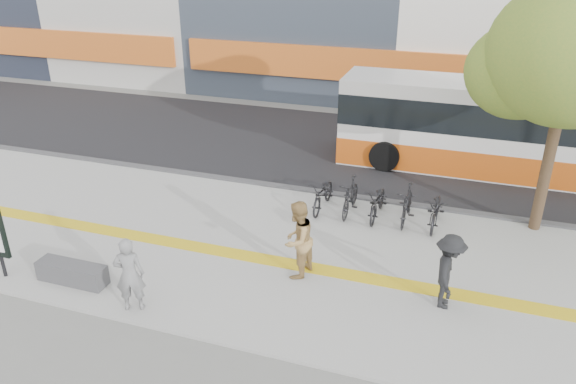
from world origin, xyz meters
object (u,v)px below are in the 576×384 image
(bench, at_px, (72,273))
(seated_woman, at_px, (129,274))
(street_tree, at_px, (569,56))
(pedestrian_dark, at_px, (448,272))
(pedestrian_tan, at_px, (297,240))
(bus, at_px, (510,132))

(bench, bearing_deg, seated_woman, -12.53)
(street_tree, relative_size, seated_woman, 3.86)
(seated_woman, relative_size, pedestrian_dark, 1.00)
(seated_woman, bearing_deg, pedestrian_dark, 175.86)
(seated_woman, height_order, pedestrian_dark, seated_woman)
(bench, bearing_deg, pedestrian_dark, 12.54)
(street_tree, distance_m, pedestrian_dark, 5.94)
(seated_woman, xyz_separation_m, pedestrian_tan, (2.79, 2.24, 0.08))
(street_tree, distance_m, pedestrian_tan, 7.54)
(seated_woman, xyz_separation_m, pedestrian_dark, (6.01, 2.14, -0.00))
(bench, height_order, bus, bus)
(bench, relative_size, bus, 0.15)
(bench, distance_m, seated_woman, 1.94)
(seated_woman, bearing_deg, bench, -36.24)
(street_tree, height_order, pedestrian_tan, street_tree)
(bench, height_order, seated_woman, seated_woman)
(bus, distance_m, pedestrian_tan, 9.08)
(bench, distance_m, street_tree, 12.23)
(street_tree, bearing_deg, pedestrian_tan, -141.15)
(street_tree, xyz_separation_m, bus, (-0.66, 3.68, -3.12))
(street_tree, bearing_deg, seated_woman, -141.18)
(seated_woman, distance_m, pedestrian_tan, 3.58)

